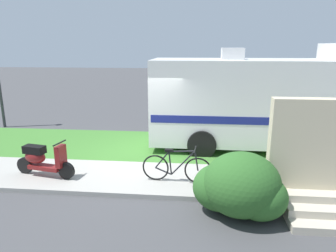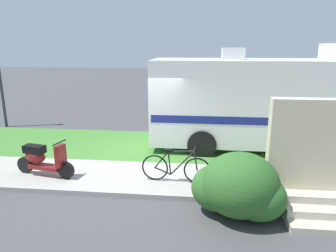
{
  "view_description": "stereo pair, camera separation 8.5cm",
  "coord_description": "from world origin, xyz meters",
  "px_view_note": "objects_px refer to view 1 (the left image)",
  "views": [
    {
      "loc": [
        1.7,
        -8.5,
        3.42
      ],
      "look_at": [
        0.84,
        0.3,
        1.1
      ],
      "focal_mm": 32.73,
      "sensor_mm": 36.0,
      "label": 1
    },
    {
      "loc": [
        1.79,
        -8.49,
        3.42
      ],
      "look_at": [
        0.84,
        0.3,
        1.1
      ],
      "focal_mm": 32.73,
      "sensor_mm": 36.0,
      "label": 2
    }
  ],
  "objects_px": {
    "scooter": "(42,159)",
    "pickup_truck_near": "(257,100)",
    "bicycle": "(176,168)",
    "pickup_truck_far": "(277,91)",
    "motorhome_rv": "(267,101)"
  },
  "relations": [
    {
      "from": "motorhome_rv",
      "to": "pickup_truck_near",
      "type": "bearing_deg",
      "value": 83.31
    },
    {
      "from": "pickup_truck_near",
      "to": "pickup_truck_far",
      "type": "distance_m",
      "value": 3.52
    },
    {
      "from": "scooter",
      "to": "bicycle",
      "type": "distance_m",
      "value": 3.5
    },
    {
      "from": "scooter",
      "to": "pickup_truck_near",
      "type": "height_order",
      "value": "pickup_truck_near"
    },
    {
      "from": "scooter",
      "to": "motorhome_rv",
      "type": "bearing_deg",
      "value": 26.66
    },
    {
      "from": "bicycle",
      "to": "motorhome_rv",
      "type": "bearing_deg",
      "value": 48.9
    },
    {
      "from": "motorhome_rv",
      "to": "bicycle",
      "type": "xyz_separation_m",
      "value": [
        -2.78,
        -3.18,
        -1.16
      ]
    },
    {
      "from": "motorhome_rv",
      "to": "pickup_truck_far",
      "type": "xyz_separation_m",
      "value": [
        2.23,
        7.7,
        -0.73
      ]
    },
    {
      "from": "pickup_truck_near",
      "to": "pickup_truck_far",
      "type": "height_order",
      "value": "pickup_truck_far"
    },
    {
      "from": "bicycle",
      "to": "pickup_truck_far",
      "type": "height_order",
      "value": "pickup_truck_far"
    },
    {
      "from": "scooter",
      "to": "bicycle",
      "type": "height_order",
      "value": "scooter"
    },
    {
      "from": "motorhome_rv",
      "to": "pickup_truck_far",
      "type": "bearing_deg",
      "value": 73.88
    },
    {
      "from": "pickup_truck_far",
      "to": "bicycle",
      "type": "bearing_deg",
      "value": -114.68
    },
    {
      "from": "motorhome_rv",
      "to": "scooter",
      "type": "bearing_deg",
      "value": -153.34
    },
    {
      "from": "bicycle",
      "to": "pickup_truck_far",
      "type": "bearing_deg",
      "value": 65.32
    }
  ]
}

